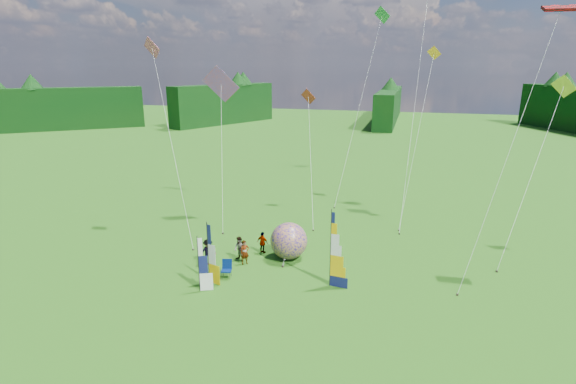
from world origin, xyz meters
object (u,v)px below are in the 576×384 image
(spectator_b, at_px, (240,249))
(side_banner_left, at_px, (208,254))
(feather_banner_main, at_px, (331,250))
(kite_whale, at_px, (415,96))
(spectator_a, at_px, (245,252))
(side_banner_far, at_px, (199,265))
(bol_inflatable, at_px, (289,241))
(spectator_c, at_px, (208,252))
(camp_chair, at_px, (226,269))
(spectator_d, at_px, (263,243))

(spectator_b, bearing_deg, side_banner_left, -69.37)
(feather_banner_main, xyz_separation_m, kite_whale, (4.14, 15.75, 7.91))
(side_banner_left, relative_size, spectator_a, 2.27)
(feather_banner_main, relative_size, side_banner_far, 1.40)
(bol_inflatable, xyz_separation_m, spectator_c, (-4.89, -2.39, -0.38))
(side_banner_left, relative_size, kite_whale, 0.18)
(feather_banner_main, xyz_separation_m, spectator_c, (-8.33, 0.79, -1.45))
(side_banner_far, xyz_separation_m, spectator_b, (0.68, 4.63, -0.82))
(side_banner_far, xyz_separation_m, camp_chair, (0.84, 1.99, -1.09))
(bol_inflatable, xyz_separation_m, spectator_a, (-2.56, -1.71, -0.43))
(feather_banner_main, xyz_separation_m, camp_chair, (-6.37, -0.73, -1.76))
(side_banner_far, distance_m, bol_inflatable, 7.02)
(feather_banner_main, relative_size, spectator_a, 2.81)
(spectator_a, relative_size, kite_whale, 0.08)
(side_banner_far, height_order, camp_chair, side_banner_far)
(bol_inflatable, bearing_deg, feather_banner_main, -42.80)
(side_banner_far, height_order, kite_whale, kite_whale)
(spectator_b, relative_size, camp_chair, 1.47)
(spectator_d, bearing_deg, side_banner_far, 91.05)
(side_banner_far, relative_size, bol_inflatable, 1.32)
(camp_chair, bearing_deg, side_banner_far, -125.95)
(spectator_b, xyz_separation_m, spectator_c, (-1.79, -1.12, 0.04))
(spectator_c, distance_m, kite_whale, 21.60)
(spectator_b, height_order, spectator_c, spectator_c)
(spectator_a, relative_size, spectator_b, 0.98)
(kite_whale, bearing_deg, spectator_b, -117.45)
(feather_banner_main, distance_m, spectator_d, 6.64)
(side_banner_far, xyz_separation_m, bol_inflatable, (3.78, 5.90, -0.40))
(spectator_b, xyz_separation_m, kite_whale, (10.68, 13.84, 9.40))
(bol_inflatable, relative_size, spectator_b, 1.50)
(camp_chair, xyz_separation_m, kite_whale, (10.51, 16.48, 9.67))
(feather_banner_main, bearing_deg, camp_chair, -166.63)
(spectator_b, bearing_deg, spectator_c, -117.54)
(kite_whale, bearing_deg, spectator_d, -117.80)
(spectator_a, bearing_deg, spectator_b, 100.82)
(spectator_a, distance_m, kite_whale, 19.88)
(spectator_a, distance_m, camp_chair, 2.25)
(side_banner_far, relative_size, spectator_a, 2.00)
(spectator_c, bearing_deg, bol_inflatable, -29.06)
(spectator_d, distance_m, kite_whale, 18.20)
(side_banner_far, bearing_deg, camp_chair, 43.94)
(bol_inflatable, distance_m, camp_chair, 4.94)
(spectator_d, bearing_deg, bol_inflatable, -172.04)
(side_banner_left, xyz_separation_m, spectator_a, (1.15, 3.04, -1.06))
(side_banner_left, relative_size, spectator_c, 2.14)
(feather_banner_main, distance_m, side_banner_far, 7.74)
(spectator_c, height_order, kite_whale, kite_whale)
(side_banner_far, relative_size, spectator_d, 2.12)
(feather_banner_main, bearing_deg, spectator_b, 170.53)
(spectator_a, bearing_deg, feather_banner_main, -53.99)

